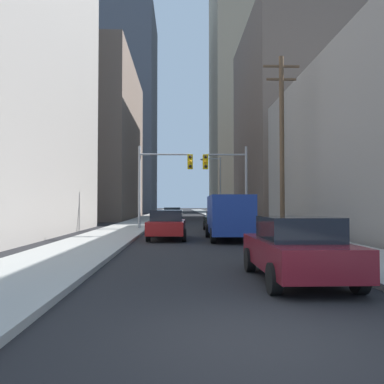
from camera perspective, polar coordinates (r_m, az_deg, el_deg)
The scene contains 16 objects.
ground_plane at distance 5.44m, azimuth 9.42°, elevation -21.18°, with size 400.00×400.00×0.00m, color black.
sidewalk_left at distance 55.20m, azimuth -5.93°, elevation -3.64°, with size 3.28×160.00×0.15m, color #9E9E99.
sidewalk_right at distance 55.38m, azimuth 4.20°, elevation -3.64°, with size 3.28×160.00×0.15m, color #9E9E99.
cargo_van_blue at distance 19.96m, azimuth 5.44°, elevation -3.33°, with size 2.16×5.27×2.26m.
sedan_maroon at distance 9.55m, azimuth 15.07°, elevation -7.99°, with size 1.95×4.21×1.52m.
sedan_red at distance 20.29m, azimuth -3.67°, elevation -4.77°, with size 1.96×4.27×1.52m.
sedan_black at distance 26.59m, azimuth 3.92°, elevation -4.08°, with size 1.95×4.21×1.52m.
sedan_green at distance 39.58m, azimuth -2.88°, elevation -3.35°, with size 1.95×4.23×1.52m.
traffic_signal_near_left at distance 27.91m, azimuth -4.30°, elevation 2.76°, with size 3.89×0.44×6.00m.
traffic_signal_near_right at distance 28.10m, azimuth 5.23°, elevation 2.66°, with size 3.22×0.44×6.00m.
utility_pole_right at distance 24.31m, azimuth 13.01°, elevation 7.38°, with size 2.20×0.28×10.81m.
street_lamp_right at distance 46.71m, azimuth 3.68°, elevation 1.51°, with size 2.48×0.32×7.50m.
building_left_mid_office at distance 53.51m, azimuth -18.13°, elevation 6.94°, with size 18.04×22.26×19.81m, color #66564C.
building_left_far_tower at distance 95.96m, azimuth -11.05°, elevation 11.39°, with size 18.28×22.41×47.49m, color #4C515B.
building_right_mid_block at distance 55.94m, azimuth 19.59°, elevation 9.45°, with size 22.91×21.71×25.34m, color #66564C.
building_right_far_highrise at distance 102.07m, azimuth 10.36°, elevation 14.22°, with size 25.25×24.45×60.04m, color tan.
Camera 1 is at (-1.00, -5.04, 1.80)m, focal length 36.46 mm.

